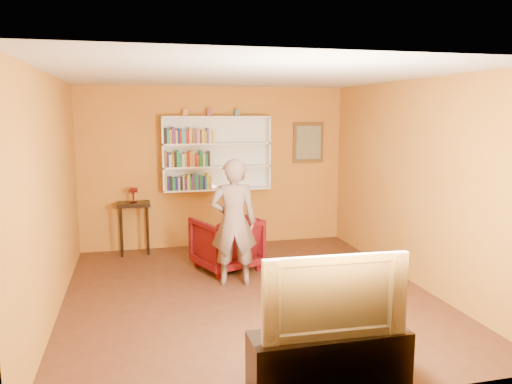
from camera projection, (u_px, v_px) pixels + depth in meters
room_shell at (249, 215)px, 6.13m from camera, size 5.30×5.80×2.88m
bookshelf at (216, 153)px, 8.35m from camera, size 1.80×0.29×1.23m
books_row_lower at (189, 183)px, 8.21m from camera, size 0.75×0.19×0.27m
books_row_middle at (187, 160)px, 8.15m from camera, size 0.73×0.19×0.27m
books_row_upper at (189, 136)px, 8.10m from camera, size 0.83×0.19×0.27m
ornament_left at (185, 113)px, 8.07m from camera, size 0.08×0.08×0.11m
ornament_centre at (210, 112)px, 8.16m from camera, size 0.09×0.09×0.12m
ornament_right at (237, 113)px, 8.27m from camera, size 0.08×0.08×0.11m
framed_painting at (308, 143)px, 8.77m from camera, size 0.55×0.05×0.70m
console_table at (134, 211)px, 8.01m from camera, size 0.52×0.39×0.84m
ruby_lustre at (133, 192)px, 7.96m from camera, size 0.15×0.15×0.24m
armchair at (226, 243)px, 7.28m from camera, size 1.07×1.08×0.77m
person at (234, 222)px, 6.55m from camera, size 0.67×0.49×1.68m
game_remote at (213, 186)px, 6.04m from camera, size 0.04×0.15×0.04m
tv_cabinet at (329, 359)px, 4.13m from camera, size 1.34×0.40×0.48m
television at (331, 292)px, 4.04m from camera, size 1.20×0.20×0.69m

